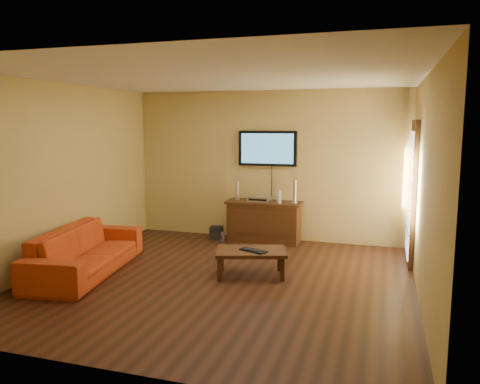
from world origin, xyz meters
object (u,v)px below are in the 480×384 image
at_px(media_console, 264,221).
at_px(speaker_right, 295,193).
at_px(coffee_table, 251,253).
at_px(speaker_left, 237,191).
at_px(subwoofer, 216,233).
at_px(bottle, 222,238).
at_px(sofa, 86,243).
at_px(keyboard, 253,251).
at_px(television, 267,148).
at_px(game_console, 279,196).
at_px(av_receiver, 260,199).

relative_size(media_console, speaker_right, 3.36).
xyz_separation_m(coffee_table, speaker_left, (-0.82, 1.97, 0.57)).
height_order(subwoofer, bottle, subwoofer).
relative_size(sofa, subwoofer, 9.71).
bearing_deg(keyboard, speaker_left, 113.20).
height_order(media_console, speaker_left, speaker_left).
bearing_deg(keyboard, television, 99.20).
relative_size(sofa, game_console, 9.76).
height_order(av_receiver, bottle, av_receiver).
relative_size(bottle, keyboard, 0.51).
height_order(media_console, coffee_table, media_console).
bearing_deg(bottle, speaker_right, 14.73).
height_order(speaker_right, game_console, speaker_right).
distance_m(media_console, speaker_left, 0.73).
relative_size(av_receiver, keyboard, 0.90).
bearing_deg(coffee_table, sofa, -166.48).
xyz_separation_m(coffee_table, av_receiver, (-0.39, 1.94, 0.46)).
height_order(coffee_table, speaker_left, speaker_left).
relative_size(sofa, bottle, 10.26).
bearing_deg(subwoofer, av_receiver, -5.33).
bearing_deg(bottle, keyboard, -57.98).
height_order(sofa, keyboard, sofa).
distance_m(media_console, game_console, 0.55).
xyz_separation_m(television, subwoofer, (-0.89, -0.28, -1.55)).
height_order(game_console, keyboard, game_console).
bearing_deg(bottle, game_console, 18.47).
distance_m(media_console, subwoofer, 0.93).
relative_size(av_receiver, bottle, 1.78).
relative_size(speaker_right, game_console, 1.77).
height_order(game_console, bottle, game_console).
relative_size(television, bottle, 4.97).
xyz_separation_m(sofa, speaker_left, (1.46, 2.52, 0.46)).
distance_m(av_receiver, keyboard, 2.08).
xyz_separation_m(coffee_table, game_console, (-0.03, 1.90, 0.52)).
xyz_separation_m(speaker_right, keyboard, (-0.20, -1.97, -0.53)).
bearing_deg(bottle, coffee_table, -58.32).
bearing_deg(media_console, sofa, -128.45).
height_order(av_receiver, subwoofer, av_receiver).
relative_size(sofa, keyboard, 5.20).
bearing_deg(media_console, game_console, -6.88).
height_order(av_receiver, keyboard, av_receiver).
xyz_separation_m(sofa, keyboard, (2.33, 0.49, -0.05)).
relative_size(media_console, bottle, 6.25).
bearing_deg(av_receiver, coffee_table, -75.38).
distance_m(speaker_left, keyboard, 2.27).
relative_size(speaker_right, av_receiver, 1.04).
bearing_deg(coffee_table, subwoofer, 122.62).
distance_m(media_console, speaker_right, 0.78).
bearing_deg(speaker_left, av_receiver, -3.98).
height_order(speaker_left, speaker_right, speaker_right).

